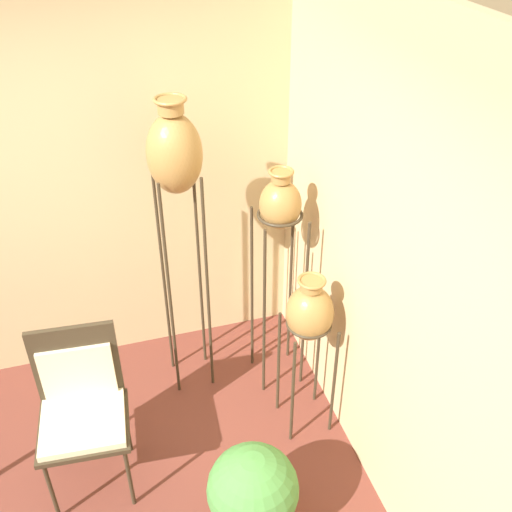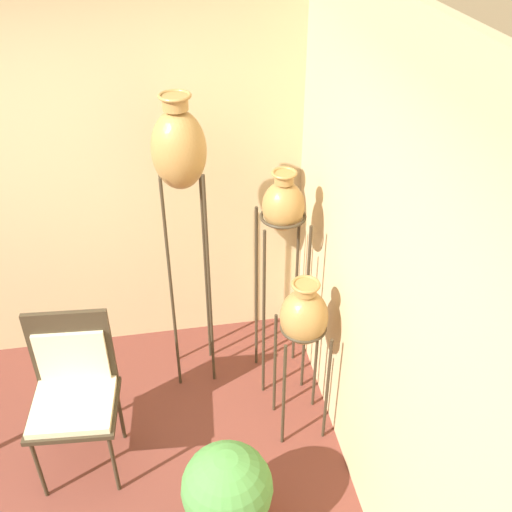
% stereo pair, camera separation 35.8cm
% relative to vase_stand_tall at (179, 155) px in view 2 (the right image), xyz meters
% --- Properties ---
extents(wall_back, '(7.60, 0.06, 2.70)m').
position_rel_vase_stand_tall_xyz_m(wall_back, '(-0.96, 0.48, -0.34)').
color(wall_back, '#D1B784').
rests_on(wall_back, ground_plane).
extents(wall_right, '(0.06, 7.60, 2.70)m').
position_rel_vase_stand_tall_xyz_m(wall_right, '(0.87, -1.35, -0.34)').
color(wall_right, '#D1B784').
rests_on(wall_right, ground_plane).
extents(vase_stand_tall, '(0.32, 0.32, 2.05)m').
position_rel_vase_stand_tall_xyz_m(vase_stand_tall, '(0.00, 0.00, 0.00)').
color(vase_stand_tall, '#382D1E').
rests_on(vase_stand_tall, ground_plane).
extents(vase_stand_medium, '(0.30, 0.30, 1.61)m').
position_rel_vase_stand_tall_xyz_m(vase_stand_medium, '(0.58, -0.15, -0.36)').
color(vase_stand_medium, '#382D1E').
rests_on(vase_stand_medium, ground_plane).
extents(vase_stand_short, '(0.29, 0.29, 1.15)m').
position_rel_vase_stand_tall_xyz_m(vase_stand_short, '(0.62, -0.61, -0.80)').
color(vase_stand_short, '#382D1E').
rests_on(vase_stand_short, ground_plane).
extents(chair, '(0.53, 0.48, 1.04)m').
position_rel_vase_stand_tall_xyz_m(chair, '(-0.73, -0.62, -1.08)').
color(chair, '#382D1E').
rests_on(chair, ground_plane).
extents(potted_plant, '(0.48, 0.48, 0.66)m').
position_rel_vase_stand_tall_xyz_m(potted_plant, '(0.07, -1.30, -1.34)').
color(potted_plant, olive).
rests_on(potted_plant, ground_plane).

